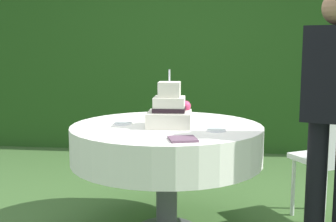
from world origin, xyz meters
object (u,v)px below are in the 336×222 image
Objects in this scene: cake_table at (167,143)px; serving_plate_far at (216,130)px; napkin_stack at (183,139)px; garden_chair at (335,152)px; standing_person at (334,108)px; serving_plate_near at (123,123)px; wedding_cake at (170,110)px.

serving_plate_far is at bearing -27.55° from cake_table.
serving_plate_far is at bearing 58.31° from napkin_stack.
standing_person is at bearing -106.73° from garden_chair.
serving_plate_near is at bearing -168.88° from garden_chair.
wedding_cake is 0.35m from serving_plate_near.
cake_table is at bearing 121.12° from wedding_cake.
serving_plate_near is 0.65m from napkin_stack.
napkin_stack reaches higher than serving_plate_near.
napkin_stack is (-0.18, -0.30, 0.00)m from serving_plate_far.
wedding_cake is 1.25m from garden_chair.
wedding_cake reaches higher than serving_plate_far.
napkin_stack is (0.12, -0.43, -0.10)m from wedding_cake.
serving_plate_far is 0.14× the size of garden_chair.
garden_chair is at bearing 36.42° from napkin_stack.
cake_table is 1.22m from garden_chair.
serving_plate_far is at bearing -22.92° from wedding_cake.
garden_chair reaches higher than napkin_stack.
garden_chair is at bearing 13.87° from cake_table.
napkin_stack is 0.10× the size of standing_person.
standing_person is (0.99, -0.23, 0.06)m from wedding_cake.
napkin_stack reaches higher than cake_table.
serving_plate_far is 0.80× the size of napkin_stack.
standing_person is (0.86, 0.20, 0.16)m from napkin_stack.
napkin_stack is at bearing -73.89° from wedding_cake.
standing_person reaches higher than serving_plate_far.
standing_person is at bearing -15.07° from cake_table.
serving_plate_near reaches higher than cake_table.
serving_plate_far is 0.35m from napkin_stack.
standing_person is at bearing -13.05° from wedding_cake.
wedding_cake is 0.43× the size of garden_chair.
wedding_cake is 3.08× the size of serving_plate_near.
wedding_cake is at bearing 157.08° from serving_plate_far.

